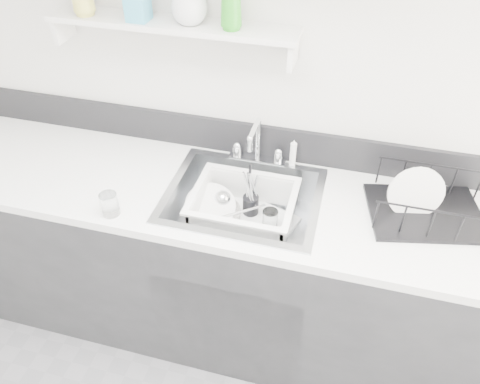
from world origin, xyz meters
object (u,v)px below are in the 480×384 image
(counter_run, at_px, (243,268))
(dish_rack, at_px, (429,200))
(sink, at_px, (243,211))
(wash_tub, at_px, (244,210))

(counter_run, distance_m, dish_rack, 0.90)
(sink, xyz_separation_m, dish_rack, (0.72, 0.08, 0.17))
(counter_run, bearing_deg, sink, 0.00)
(wash_tub, bearing_deg, sink, -97.41)
(wash_tub, height_order, dish_rack, dish_rack)
(wash_tub, distance_m, dish_rack, 0.74)
(counter_run, distance_m, wash_tub, 0.38)
(wash_tub, bearing_deg, counter_run, -97.41)
(sink, bearing_deg, wash_tub, 82.59)
(counter_run, xyz_separation_m, dish_rack, (0.72, 0.08, 0.54))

